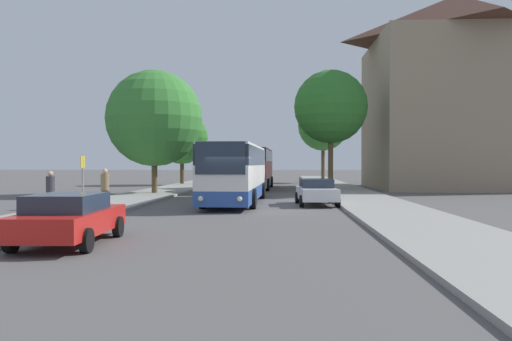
{
  "coord_description": "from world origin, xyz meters",
  "views": [
    {
      "loc": [
        2.12,
        -22.66,
        2.2
      ],
      "look_at": [
        0.16,
        14.42,
        1.69
      ],
      "focal_mm": 35.0,
      "sensor_mm": 36.0,
      "label": 1
    }
  ],
  "objects": [
    {
      "name": "bus_stop_sign",
      "position": [
        -7.53,
        0.95,
        1.7
      ],
      "size": [
        0.08,
        0.45,
        2.49
      ],
      "color": "gray",
      "rests_on": "sidewalk_left"
    },
    {
      "name": "tree_right_near",
      "position": [
        6.77,
        34.65,
        6.52
      ],
      "size": [
        5.7,
        5.7,
        9.24
      ],
      "color": "brown",
      "rests_on": "sidewalk_right"
    },
    {
      "name": "tree_left_near",
      "position": [
        -6.92,
        12.14,
        5.39
      ],
      "size": [
        6.77,
        6.77,
        8.64
      ],
      "color": "brown",
      "rests_on": "sidewalk_left"
    },
    {
      "name": "pedestrian_waiting_near",
      "position": [
        -5.69,
        -1.12,
        1.08
      ],
      "size": [
        0.36,
        0.36,
        1.84
      ],
      "rotation": [
        0.0,
        0.0,
        1.43
      ],
      "color": "#23232D",
      "rests_on": "sidewalk_left"
    },
    {
      "name": "tree_right_mid",
      "position": [
        5.93,
        16.96,
        6.68
      ],
      "size": [
        5.77,
        5.77,
        9.43
      ],
      "color": "brown",
      "rests_on": "sidewalk_right"
    },
    {
      "name": "tree_left_far",
      "position": [
        -8.17,
        28.03,
        4.82
      ],
      "size": [
        5.33,
        5.33,
        7.34
      ],
      "color": "#513D23",
      "rests_on": "sidewalk_left"
    },
    {
      "name": "building_right_background",
      "position": [
        17.49,
        22.39,
        8.55
      ],
      "size": [
        14.47,
        13.49,
        17.11
      ],
      "color": "gray",
      "rests_on": "ground_plane"
    },
    {
      "name": "sidewalk_right",
      "position": [
        7.0,
        0.0,
        0.07
      ],
      "size": [
        4.0,
        120.0,
        0.15
      ],
      "primitive_type": "cube",
      "color": "gray",
      "rests_on": "ground_plane"
    },
    {
      "name": "pedestrian_waiting_far",
      "position": [
        -7.71,
        -2.03,
        1.03
      ],
      "size": [
        0.36,
        0.36,
        1.74
      ],
      "rotation": [
        0.0,
        0.0,
        2.34
      ],
      "color": "#23232D",
      "rests_on": "sidewalk_left"
    },
    {
      "name": "ground_plane",
      "position": [
        0.0,
        0.0,
        0.0
      ],
      "size": [
        300.0,
        300.0,
        0.0
      ],
      "primitive_type": "plane",
      "color": "#565454",
      "rests_on": "ground"
    },
    {
      "name": "bus_middle",
      "position": [
        -0.22,
        20.69,
        1.85
      ],
      "size": [
        2.93,
        11.25,
        3.48
      ],
      "rotation": [
        0.0,
        0.0,
        -0.02
      ],
      "color": "gray",
      "rests_on": "ground_plane"
    },
    {
      "name": "bus_front",
      "position": [
        -0.44,
        4.99,
        1.71
      ],
      "size": [
        2.98,
        12.04,
        3.2
      ],
      "rotation": [
        0.0,
        0.0,
        -0.03
      ],
      "color": "#2D519E",
      "rests_on": "ground_plane"
    },
    {
      "name": "parked_car_right_near",
      "position": [
        3.93,
        3.9,
        0.74
      ],
      "size": [
        2.2,
        4.3,
        1.4
      ],
      "rotation": [
        0.0,
        0.0,
        3.2
      ],
      "color": "silver",
      "rests_on": "ground_plane"
    },
    {
      "name": "sidewalk_left",
      "position": [
        -7.0,
        0.0,
        0.07
      ],
      "size": [
        4.0,
        120.0,
        0.15
      ],
      "primitive_type": "cube",
      "color": "gray",
      "rests_on": "ground_plane"
    },
    {
      "name": "parked_car_left_curb",
      "position": [
        -3.68,
        -9.4,
        0.74
      ],
      "size": [
        2.2,
        4.42,
        1.39
      ],
      "rotation": [
        0.0,
        0.0,
        0.04
      ],
      "color": "red",
      "rests_on": "ground_plane"
    }
  ]
}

